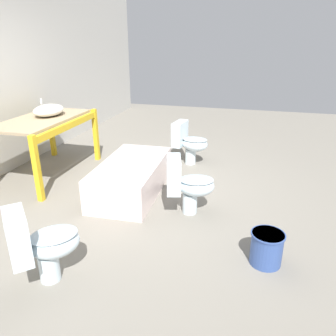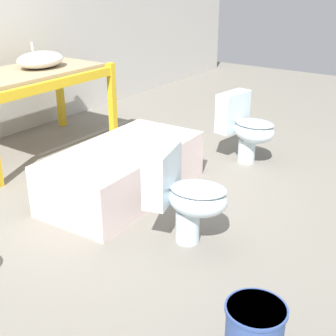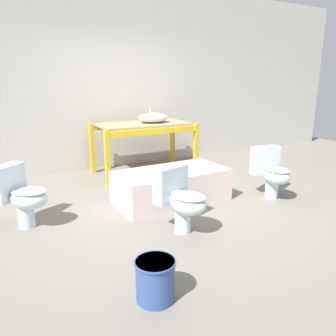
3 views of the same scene
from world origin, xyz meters
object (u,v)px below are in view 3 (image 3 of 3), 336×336
toilet_near (181,198)px  bathtub_main (171,184)px  toilet_extra (21,194)px  toilet_far (272,171)px  bucket_white (155,279)px  sink_basin (153,118)px

toilet_near → bathtub_main: bearing=52.7°
toilet_near → toilet_extra: 1.72m
toilet_far → toilet_extra: size_ratio=1.00×
toilet_far → bucket_white: 2.64m
toilet_near → sink_basin: bearing=56.2°
toilet_far → toilet_near: bearing=-160.9°
bathtub_main → bucket_white: 2.02m
toilet_extra → bucket_white: toilet_extra is taller
toilet_near → toilet_extra: size_ratio=1.00×
sink_basin → toilet_extra: 2.66m
toilet_far → toilet_extra: bearing=177.0°
toilet_near → toilet_far: same height
sink_basin → bathtub_main: sink_basin is taller
toilet_far → toilet_extra: same height
toilet_near → toilet_extra: bearing=133.1°
toilet_near → toilet_far: bearing=-3.8°
toilet_near → bucket_white: (-0.73, -0.89, -0.21)m
bathtub_main → toilet_extra: (-1.80, 0.08, 0.13)m
sink_basin → toilet_near: (-0.76, -2.25, -0.57)m
toilet_far → bucket_white: size_ratio=2.18×
toilet_near → toilet_extra: same height
toilet_near → toilet_far: size_ratio=1.00×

